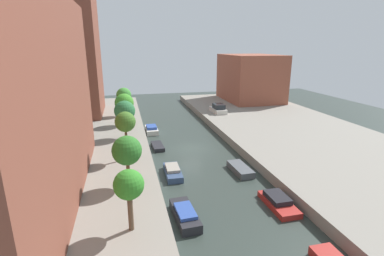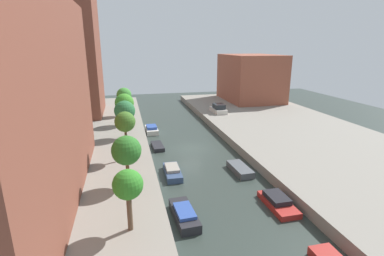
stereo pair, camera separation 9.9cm
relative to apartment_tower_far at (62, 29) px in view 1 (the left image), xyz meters
name	(u,v)px [view 1 (the left image)]	position (x,y,z in m)	size (l,w,h in m)	color
ground_plane	(190,148)	(16.00, -18.13, -14.39)	(84.00, 84.00, 0.00)	#2D3833
quay_left	(56,155)	(1.00, -18.13, -13.89)	(20.00, 64.00, 1.00)	gray
quay_right	(301,136)	(31.00, -18.13, -13.89)	(20.00, 64.00, 1.00)	gray
apartment_tower_far	(62,29)	(0.00, 0.00, 0.00)	(10.00, 11.51, 26.79)	brown
low_block_right	(250,78)	(34.00, 5.32, -8.80)	(10.00, 13.61, 9.19)	brown
street_tree_0	(129,186)	(8.55, -34.19, -10.40)	(1.85, 1.85, 3.99)	brown
street_tree_1	(127,151)	(8.55, -28.20, -10.38)	(2.36, 2.36, 4.22)	brown
street_tree_2	(125,122)	(8.55, -22.34, -9.58)	(2.01, 2.01, 4.87)	brown
street_tree_3	(125,111)	(8.55, -14.89, -10.09)	(2.53, 2.53, 4.58)	brown
street_tree_4	(124,103)	(8.55, -8.85, -10.27)	(2.67, 2.67, 4.49)	brown
street_tree_5	(124,95)	(8.55, -2.95, -10.10)	(2.37, 2.37, 4.50)	brown
parked_car	(218,109)	(23.99, -4.54, -12.78)	(1.95, 4.12, 1.50)	beige
moored_boat_left_1	(185,214)	(12.30, -32.44, -13.99)	(1.64, 4.09, 0.91)	#232328
moored_boat_left_2	(173,172)	(12.69, -24.95, -14.04)	(1.52, 3.90, 0.83)	#33476B
moored_boat_left_3	(158,146)	(12.16, -17.09, -14.16)	(1.39, 3.22, 0.46)	#232328
moored_boat_left_4	(152,129)	(12.10, -10.33, -13.95)	(1.64, 3.76, 1.04)	beige
moored_boat_right_1	(278,202)	(19.70, -32.35, -14.05)	(1.69, 3.92, 0.84)	maroon
moored_boat_right_2	(240,169)	(19.25, -25.84, -14.08)	(1.61, 3.61, 0.63)	#4C5156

